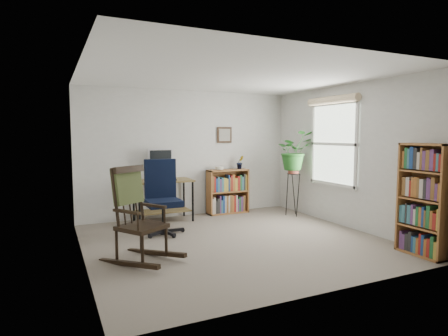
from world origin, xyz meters
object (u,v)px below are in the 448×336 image
desk (163,200)px  tall_bookshelf (424,200)px  rocking_chair (142,214)px  low_bookshelf (228,191)px  office_chair (163,197)px

desk → tall_bookshelf: bearing=-52.5°
desk → tall_bookshelf: (2.53, -3.30, 0.35)m
rocking_chair → low_bookshelf: rocking_chair is taller
desk → low_bookshelf: size_ratio=1.19×
desk → low_bookshelf: bearing=5.1°
low_bookshelf → office_chair: bearing=-148.1°
office_chair → tall_bookshelf: 3.68m
desk → low_bookshelf: low_bookshelf is taller
desk → low_bookshelf: (1.36, 0.12, 0.06)m
desk → low_bookshelf: 1.36m
low_bookshelf → tall_bookshelf: size_ratio=0.60×
rocking_chair → low_bookshelf: (2.19, 2.12, -0.16)m
rocking_chair → office_chair: bearing=29.8°
tall_bookshelf → low_bookshelf: bearing=109.0°
desk → office_chair: office_chair is taller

